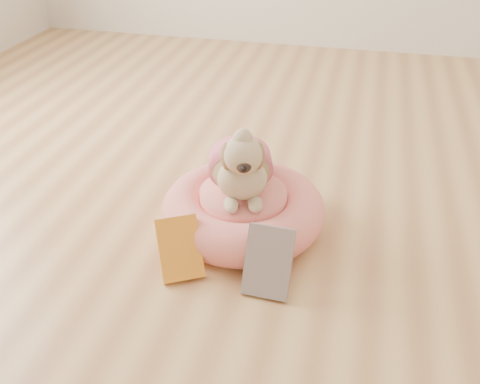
% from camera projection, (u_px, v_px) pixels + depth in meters
% --- Properties ---
extents(floor, '(4.50, 4.50, 0.00)m').
position_uv_depth(floor, '(218.00, 226.00, 1.95)').
color(floor, '#B37A4A').
rests_on(floor, ground).
extents(pet_bed, '(0.58, 0.58, 0.15)m').
position_uv_depth(pet_bed, '(243.00, 209.00, 1.92)').
color(pet_bed, '#FF6379').
rests_on(pet_bed, floor).
extents(dog, '(0.37, 0.46, 0.29)m').
position_uv_depth(dog, '(241.00, 153.00, 1.81)').
color(dog, brown).
rests_on(dog, pet_bed).
extents(book_yellow, '(0.19, 0.19, 0.18)m').
position_uv_depth(book_yellow, '(180.00, 248.00, 1.70)').
color(book_yellow, yellow).
rests_on(book_yellow, floor).
extents(book_white, '(0.15, 0.13, 0.21)m').
position_uv_depth(book_white, '(268.00, 262.00, 1.62)').
color(book_white, silver).
rests_on(book_white, floor).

